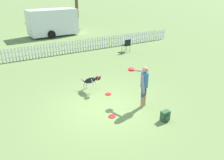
{
  "coord_description": "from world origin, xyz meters",
  "views": [
    {
      "loc": [
        -3.41,
        -6.37,
        4.27
      ],
      "look_at": [
        0.6,
        0.55,
        0.77
      ],
      "focal_mm": 35.0,
      "sensor_mm": 36.0,
      "label": 1
    }
  ],
  "objects": [
    {
      "name": "picket_fence",
      "position": [
        0.0,
        7.5,
        0.42
      ],
      "size": [
        19.69,
        0.04,
        0.84
      ],
      "color": "white",
      "rests_on": "ground_plane"
    },
    {
      "name": "folding_chair_blue_left",
      "position": [
        4.81,
        5.82,
        0.53
      ],
      "size": [
        0.47,
        0.49,
        0.89
      ],
      "rotation": [
        0.0,
        0.0,
        3.15
      ],
      "color": "#333338",
      "rests_on": "ground_plane"
    },
    {
      "name": "equipment_trailer",
      "position": [
        1.96,
        13.55,
        1.23
      ],
      "size": [
        5.02,
        2.25,
        2.32
      ],
      "rotation": [
        0.0,
        0.0,
        0.05
      ],
      "color": "white",
      "rests_on": "ground_plane"
    },
    {
      "name": "frisbee_near_handler",
      "position": [
        0.58,
        0.84,
        0.01
      ],
      "size": [
        0.25,
        0.25,
        0.02
      ],
      "color": "red",
      "rests_on": "ground_plane"
    },
    {
      "name": "ground_plane",
      "position": [
        0.0,
        0.0,
        0.0
      ],
      "size": [
        240.0,
        240.0,
        0.0
      ],
      "primitive_type": "plane",
      "color": "olive"
    },
    {
      "name": "frisbee_near_dog",
      "position": [
        -0.13,
        -0.71,
        0.01
      ],
      "size": [
        0.25,
        0.25,
        0.02
      ],
      "color": "red",
      "rests_on": "ground_plane"
    },
    {
      "name": "leaping_dog",
      "position": [
        0.11,
        1.5,
        0.5
      ],
      "size": [
        0.65,
        1.05,
        0.82
      ],
      "rotation": [
        0.0,
        0.0,
        -2.66
      ],
      "color": "black",
      "rests_on": "ground_plane"
    },
    {
      "name": "handler_person",
      "position": [
        1.23,
        -0.64,
        1.01
      ],
      "size": [
        0.41,
        1.08,
        1.61
      ],
      "rotation": [
        0.0,
        0.0,
        0.48
      ],
      "color": "tan",
      "rests_on": "ground_plane"
    },
    {
      "name": "backpack_on_grass",
      "position": [
        1.32,
        -1.82,
        0.18
      ],
      "size": [
        0.3,
        0.23,
        0.36
      ],
      "color": "#2D5633",
      "rests_on": "ground_plane"
    }
  ]
}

